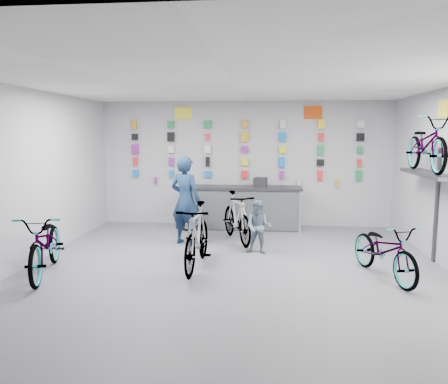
# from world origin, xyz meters

# --- Properties ---
(floor) EXTENTS (8.00, 8.00, 0.00)m
(floor) POSITION_xyz_m (0.00, 0.00, 0.00)
(floor) COLOR #55555A
(floor) RESTS_ON ground
(ceiling) EXTENTS (8.00, 8.00, 0.00)m
(ceiling) POSITION_xyz_m (0.00, 0.00, 3.00)
(ceiling) COLOR white
(ceiling) RESTS_ON wall_back
(wall_back) EXTENTS (7.00, 0.00, 7.00)m
(wall_back) POSITION_xyz_m (0.00, 4.00, 1.50)
(wall_back) COLOR #B4B4B6
(wall_back) RESTS_ON floor
(wall_front) EXTENTS (7.00, 0.00, 7.00)m
(wall_front) POSITION_xyz_m (0.00, -4.00, 1.50)
(wall_front) COLOR #B4B4B6
(wall_front) RESTS_ON floor
(wall_left) EXTENTS (0.00, 8.00, 8.00)m
(wall_left) POSITION_xyz_m (-3.50, 0.00, 1.50)
(wall_left) COLOR #B4B4B6
(wall_left) RESTS_ON floor
(counter) EXTENTS (2.70, 0.66, 1.00)m
(counter) POSITION_xyz_m (0.00, 3.54, 0.49)
(counter) COLOR black
(counter) RESTS_ON floor
(merch_wall) EXTENTS (5.57, 0.08, 1.56)m
(merch_wall) POSITION_xyz_m (0.04, 3.93, 1.82)
(merch_wall) COLOR blue
(merch_wall) RESTS_ON wall_back
(wall_bracket) EXTENTS (0.39, 1.90, 2.00)m
(wall_bracket) POSITION_xyz_m (3.33, 1.20, 1.46)
(wall_bracket) COLOR #333338
(wall_bracket) RESTS_ON wall_right
(sign_left) EXTENTS (0.42, 0.02, 0.30)m
(sign_left) POSITION_xyz_m (-1.50, 3.98, 2.72)
(sign_left) COLOR yellow
(sign_left) RESTS_ON wall_back
(sign_right) EXTENTS (0.42, 0.02, 0.30)m
(sign_right) POSITION_xyz_m (1.60, 3.98, 2.72)
(sign_right) COLOR #DB430D
(sign_right) RESTS_ON wall_back
(sign_side) EXTENTS (0.02, 0.40, 0.30)m
(sign_side) POSITION_xyz_m (3.48, 1.20, 2.65)
(sign_side) COLOR yellow
(sign_side) RESTS_ON wall_right
(bike_left) EXTENTS (1.16, 2.04, 1.01)m
(bike_left) POSITION_xyz_m (-2.94, -0.14, 0.51)
(bike_left) COLOR gray
(bike_left) RESTS_ON floor
(bike_center) EXTENTS (0.59, 1.83, 1.09)m
(bike_center) POSITION_xyz_m (-0.60, 0.41, 0.54)
(bike_center) COLOR gray
(bike_center) RESTS_ON floor
(bike_right) EXTENTS (1.09, 1.80, 0.89)m
(bike_right) POSITION_xyz_m (2.38, 0.22, 0.45)
(bike_right) COLOR gray
(bike_right) RESTS_ON floor
(bike_service) EXTENTS (1.09, 1.78, 1.04)m
(bike_service) POSITION_xyz_m (-0.07, 2.26, 0.52)
(bike_service) COLOR gray
(bike_service) RESTS_ON floor
(bike_wall) EXTENTS (0.63, 1.80, 0.95)m
(bike_wall) POSITION_xyz_m (3.25, 1.20, 2.05)
(bike_wall) COLOR gray
(bike_wall) RESTS_ON wall_bracket
(clerk) EXTENTS (0.76, 0.63, 1.79)m
(clerk) POSITION_xyz_m (-1.09, 2.00, 0.89)
(clerk) COLOR #132643
(clerk) RESTS_ON floor
(customer) EXTENTS (0.56, 0.47, 1.01)m
(customer) POSITION_xyz_m (0.40, 1.41, 0.51)
(customer) COLOR slate
(customer) RESTS_ON floor
(spare_wheel) EXTENTS (0.66, 0.20, 0.65)m
(spare_wheel) POSITION_xyz_m (-1.25, 3.17, 0.32)
(spare_wheel) COLOR black
(spare_wheel) RESTS_ON floor
(register) EXTENTS (0.34, 0.35, 0.22)m
(register) POSITION_xyz_m (0.39, 3.55, 1.11)
(register) COLOR black
(register) RESTS_ON counter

